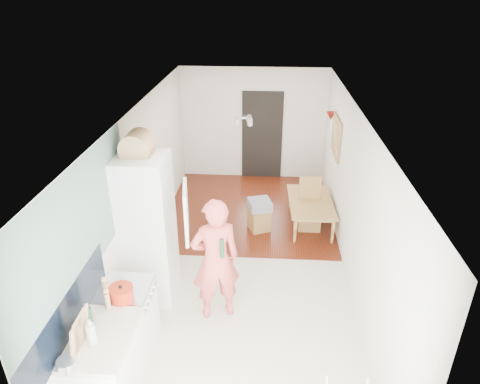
# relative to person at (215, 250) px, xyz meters

# --- Properties ---
(room_shell) EXTENTS (3.20, 7.00, 2.50)m
(room_shell) POSITION_rel_person_xyz_m (0.31, 1.13, 0.21)
(room_shell) COLOR silver
(room_shell) RESTS_ON ground
(floor) EXTENTS (3.20, 7.00, 0.01)m
(floor) POSITION_rel_person_xyz_m (0.31, 1.13, -1.04)
(floor) COLOR silver
(floor) RESTS_ON ground
(wood_floor_overlay) EXTENTS (3.20, 3.30, 0.01)m
(wood_floor_overlay) POSITION_rel_person_xyz_m (0.31, 2.98, -1.03)
(wood_floor_overlay) COLOR #5F200D
(wood_floor_overlay) RESTS_ON room_shell
(sage_wall_panel) EXTENTS (0.02, 3.00, 1.30)m
(sage_wall_panel) POSITION_rel_person_xyz_m (-1.28, -0.87, 0.81)
(sage_wall_panel) COLOR slate
(sage_wall_panel) RESTS_ON room_shell
(tile_splashback) EXTENTS (0.02, 1.90, 0.50)m
(tile_splashback) POSITION_rel_person_xyz_m (-1.28, -1.42, 0.11)
(tile_splashback) COLOR black
(tile_splashback) RESTS_ON room_shell
(doorway_recess) EXTENTS (0.90, 0.04, 2.00)m
(doorway_recess) POSITION_rel_person_xyz_m (0.51, 4.61, -0.04)
(doorway_recess) COLOR black
(doorway_recess) RESTS_ON room_shell
(base_cabinet) EXTENTS (0.60, 0.90, 0.86)m
(base_cabinet) POSITION_rel_person_xyz_m (-0.99, -1.42, -0.61)
(base_cabinet) COLOR white
(base_cabinet) RESTS_ON room_shell
(worktop) EXTENTS (0.62, 0.92, 0.06)m
(worktop) POSITION_rel_person_xyz_m (-0.99, -1.42, -0.15)
(worktop) COLOR beige
(worktop) RESTS_ON room_shell
(range_cooker) EXTENTS (0.60, 0.60, 0.88)m
(range_cooker) POSITION_rel_person_xyz_m (-0.99, -0.67, -0.60)
(range_cooker) COLOR white
(range_cooker) RESTS_ON room_shell
(cooker_top) EXTENTS (0.60, 0.60, 0.04)m
(cooker_top) POSITION_rel_person_xyz_m (-0.99, -0.67, -0.14)
(cooker_top) COLOR silver
(cooker_top) RESTS_ON room_shell
(fridge_housing) EXTENTS (0.66, 0.66, 2.15)m
(fridge_housing) POSITION_rel_person_xyz_m (-0.96, 0.35, 0.04)
(fridge_housing) COLOR white
(fridge_housing) RESTS_ON room_shell
(fridge_door) EXTENTS (0.14, 0.56, 0.70)m
(fridge_door) POSITION_rel_person_xyz_m (-0.35, 0.05, 0.51)
(fridge_door) COLOR white
(fridge_door) RESTS_ON room_shell
(fridge_interior) EXTENTS (0.02, 0.52, 0.66)m
(fridge_interior) POSITION_rel_person_xyz_m (-0.65, 0.35, 0.51)
(fridge_interior) COLOR white
(fridge_interior) RESTS_ON room_shell
(pinboard) EXTENTS (0.03, 0.90, 0.70)m
(pinboard) POSITION_rel_person_xyz_m (1.89, 3.03, 0.51)
(pinboard) COLOR tan
(pinboard) RESTS_ON room_shell
(pinboard_frame) EXTENTS (0.00, 0.94, 0.74)m
(pinboard_frame) POSITION_rel_person_xyz_m (1.87, 3.03, 0.51)
(pinboard_frame) COLOR tan
(pinboard_frame) RESTS_ON room_shell
(wall_sconce) EXTENTS (0.18, 0.18, 0.16)m
(wall_sconce) POSITION_rel_person_xyz_m (1.85, 3.68, 0.71)
(wall_sconce) COLOR maroon
(wall_sconce) RESTS_ON room_shell
(person) EXTENTS (0.88, 0.72, 2.08)m
(person) POSITION_rel_person_xyz_m (0.00, 0.00, 0.00)
(person) COLOR #EC5953
(person) RESTS_ON floor
(dining_table) EXTENTS (0.71, 1.22, 0.42)m
(dining_table) POSITION_rel_person_xyz_m (1.48, 2.48, -0.83)
(dining_table) COLOR tan
(dining_table) RESTS_ON floor
(dining_chair) EXTENTS (0.40, 0.40, 0.95)m
(dining_chair) POSITION_rel_person_xyz_m (1.43, 2.37, -0.56)
(dining_chair) COLOR tan
(dining_chair) RESTS_ON floor
(stool) EXTENTS (0.44, 0.44, 0.44)m
(stool) POSITION_rel_person_xyz_m (0.52, 2.24, -0.82)
(stool) COLOR tan
(stool) RESTS_ON floor
(grey_drape) EXTENTS (0.47, 0.47, 0.17)m
(grey_drape) POSITION_rel_person_xyz_m (0.52, 2.22, -0.51)
(grey_drape) COLOR gray
(grey_drape) RESTS_ON stool
(bread_bin) EXTENTS (0.42, 0.40, 0.21)m
(bread_bin) POSITION_rel_person_xyz_m (-1.01, 0.44, 1.22)
(bread_bin) COLOR tan
(bread_bin) RESTS_ON fridge_housing
(red_casserole) EXTENTS (0.33, 0.33, 0.16)m
(red_casserole) POSITION_rel_person_xyz_m (-0.95, -0.86, -0.04)
(red_casserole) COLOR red
(red_casserole) RESTS_ON cooker_top
(steel_pan) EXTENTS (0.23, 0.23, 0.09)m
(steel_pan) POSITION_rel_person_xyz_m (-1.15, -1.82, -0.07)
(steel_pan) COLOR silver
(steel_pan) RESTS_ON worktop
(held_bottle) EXTENTS (0.06, 0.06, 0.26)m
(held_bottle) POSITION_rel_person_xyz_m (0.10, -0.11, 0.10)
(held_bottle) COLOR #1F4327
(held_bottle) RESTS_ON person
(bottle_a) EXTENTS (0.06, 0.06, 0.27)m
(bottle_a) POSITION_rel_person_xyz_m (-1.11, -1.33, 0.01)
(bottle_a) COLOR #1F4327
(bottle_a) RESTS_ON worktop
(bottle_b) EXTENTS (0.07, 0.07, 0.27)m
(bottle_b) POSITION_rel_person_xyz_m (-1.13, -1.35, 0.02)
(bottle_b) COLOR #1F4327
(bottle_b) RESTS_ON worktop
(bottle_c) EXTENTS (0.11, 0.11, 0.22)m
(bottle_c) POSITION_rel_person_xyz_m (-1.04, -1.51, -0.01)
(bottle_c) COLOR beige
(bottle_c) RESTS_ON worktop
(pepper_mill_front) EXTENTS (0.06, 0.06, 0.21)m
(pepper_mill_front) POSITION_rel_person_xyz_m (-1.04, -1.03, -0.01)
(pepper_mill_front) COLOR tan
(pepper_mill_front) RESTS_ON worktop
(pepper_mill_back) EXTENTS (0.08, 0.08, 0.24)m
(pepper_mill_back) POSITION_rel_person_xyz_m (-1.11, -0.89, 0.00)
(pepper_mill_back) COLOR tan
(pepper_mill_back) RESTS_ON worktop
(chopping_boards) EXTENTS (0.08, 0.30, 0.41)m
(chopping_boards) POSITION_rel_person_xyz_m (-1.11, -1.59, 0.08)
(chopping_boards) COLOR tan
(chopping_boards) RESTS_ON worktop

